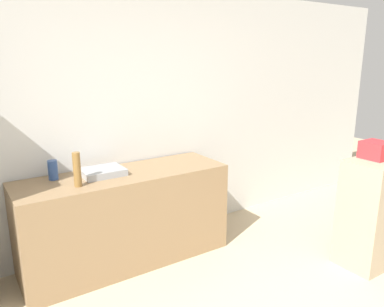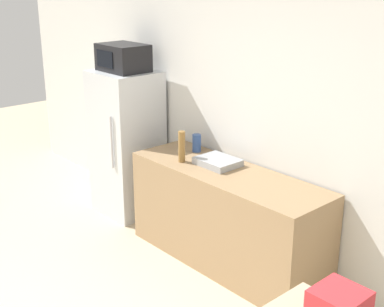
# 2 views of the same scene
# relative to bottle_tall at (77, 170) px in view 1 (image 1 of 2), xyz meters

# --- Properties ---
(wall_back) EXTENTS (8.00, 0.06, 2.60)m
(wall_back) POSITION_rel_bottle_tall_xyz_m (0.48, 0.49, 0.27)
(wall_back) COLOR silver
(wall_back) RESTS_ON ground_plane
(counter) EXTENTS (1.94, 0.63, 0.88)m
(counter) POSITION_rel_bottle_tall_xyz_m (0.46, 0.13, -0.58)
(counter) COLOR #937551
(counter) RESTS_ON ground_plane
(sink_basin) EXTENTS (0.37, 0.30, 0.06)m
(sink_basin) POSITION_rel_bottle_tall_xyz_m (0.28, 0.19, -0.11)
(sink_basin) COLOR #9EA3A8
(sink_basin) RESTS_ON counter
(bottle_tall) EXTENTS (0.06, 0.06, 0.29)m
(bottle_tall) POSITION_rel_bottle_tall_xyz_m (0.00, 0.00, 0.00)
(bottle_tall) COLOR olive
(bottle_tall) RESTS_ON counter
(bottle_short) EXTENTS (0.08, 0.08, 0.17)m
(bottle_short) POSITION_rel_bottle_tall_xyz_m (-0.12, 0.30, -0.06)
(bottle_short) COLOR #2D4C8C
(bottle_short) RESTS_ON counter
(shelf_cabinet) EXTENTS (0.78, 0.41, 1.02)m
(shelf_cabinet) POSITION_rel_bottle_tall_xyz_m (2.47, -1.18, -0.52)
(shelf_cabinet) COLOR tan
(shelf_cabinet) RESTS_ON ground_plane
(basket) EXTENTS (0.22, 0.23, 0.16)m
(basket) POSITION_rel_bottle_tall_xyz_m (2.39, -1.12, 0.07)
(basket) COLOR red
(basket) RESTS_ON shelf_cabinet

